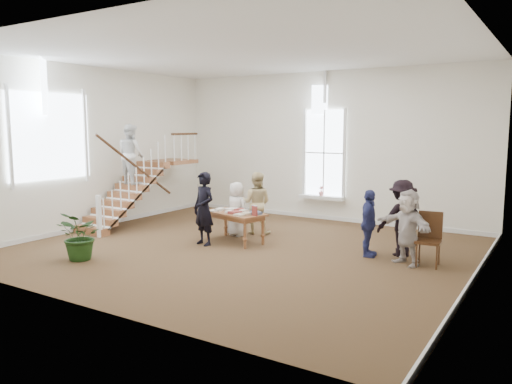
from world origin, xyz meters
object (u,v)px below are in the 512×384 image
Objects in this scene: library_table at (235,215)px; floor_plant at (81,236)px; woman_cluster_b at (402,218)px; woman_cluster_c at (407,227)px; woman_cluster_a at (369,223)px; side_chair at (429,235)px; person_yellow at (256,203)px; police_officer at (204,209)px; elderly_woman at (237,209)px.

floor_plant reaches higher than library_table.
woman_cluster_c is (0.30, -0.65, -0.06)m from woman_cluster_b.
woman_cluster_a is 0.92m from woman_cluster_c.
woman_cluster_b is at bearing 141.36° from side_chair.
library_table is 1.05× the size of person_yellow.
woman_cluster_c reaches higher than woman_cluster_a.
woman_cluster_a is 1.31m from side_chair.
floor_plant is at bearing -104.22° from police_officer.
person_yellow is 0.97× the size of woman_cluster_b.
woman_cluster_b reaches higher than person_yellow.
woman_cluster_c is (0.90, -0.20, 0.05)m from woman_cluster_a.
person_yellow is at bearing 166.05° from side_chair.
woman_cluster_b is 1.07× the size of woman_cluster_c.
elderly_woman is at bearing 172.31° from side_chair.
elderly_woman is at bearing 41.18° from person_yellow.
person_yellow is 1.48× the size of side_chair.
woman_cluster_b reaches higher than library_table.
police_officer reaches higher than person_yellow.
side_chair is at bearing 28.98° from floor_plant.
woman_cluster_a is 1.33× the size of side_chair.
elderly_woman reaches higher than library_table.
police_officer is at bearing -173.61° from side_chair.
woman_cluster_a reaches higher than library_table.
woman_cluster_b is 1.60× the size of floor_plant.
person_yellow is 4.70m from side_chair.
police_officer is at bearing 99.16° from woman_cluster_a.
elderly_woman reaches higher than side_chair.
woman_cluster_a is at bearing 174.23° from side_chair.
woman_cluster_a is at bearing -169.81° from elderly_woman.
library_table is 4.60m from side_chair.
elderly_woman is 0.83× the size of woman_cluster_b.
person_yellow is at bearing 67.54° from floor_plant.
person_yellow reaches higher than woman_cluster_a.
woman_cluster_c is at bearing -109.03° from woman_cluster_a.
woman_cluster_c is at bearing 29.23° from floor_plant.
woman_cluster_c is at bearing 150.17° from person_yellow.
side_chair is (4.65, -0.71, -0.20)m from person_yellow.
police_officer is 1.27m from elderly_woman.
police_officer reaches higher than side_chair.
woman_cluster_c is 1.42× the size of side_chair.
floor_plant is 7.33m from side_chair.
person_yellow reaches higher than side_chair.
police_officer is at bearing 61.53° from floor_plant.
woman_cluster_a is (3.64, -0.20, 0.03)m from elderly_woman.
person_yellow reaches higher than floor_plant.
elderly_woman is 4.25m from woman_cluster_b.
person_yellow is 1.11× the size of woman_cluster_a.
library_table is 0.70m from elderly_woman.
person_yellow is at bearing 71.68° from woman_cluster_a.
library_table is at bearing -29.01° from woman_cluster_b.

